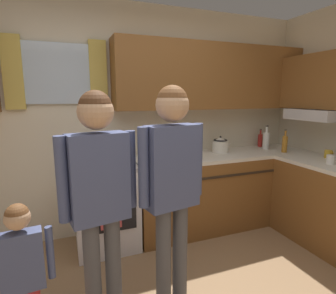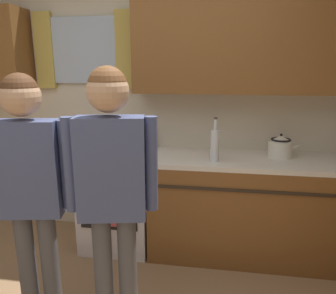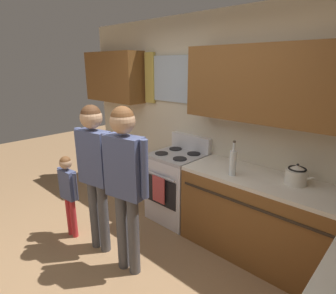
{
  "view_description": "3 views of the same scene",
  "coord_description": "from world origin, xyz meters",
  "px_view_note": "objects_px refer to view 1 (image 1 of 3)",
  "views": [
    {
      "loc": [
        -0.62,
        -1.25,
        1.59
      ],
      "look_at": [
        0.26,
        1.04,
        1.13
      ],
      "focal_mm": 29.25,
      "sensor_mm": 36.0,
      "label": 1
    },
    {
      "loc": [
        0.63,
        -1.16,
        1.64
      ],
      "look_at": [
        0.32,
        0.83,
        1.15
      ],
      "focal_mm": 34.03,
      "sensor_mm": 36.0,
      "label": 2
    },
    {
      "loc": [
        1.95,
        -0.99,
        1.99
      ],
      "look_at": [
        0.3,
        0.77,
        1.28
      ],
      "focal_mm": 29.4,
      "sensor_mm": 36.0,
      "label": 3
    }
  ],
  "objects_px": {
    "bottle_milk_white": "(266,140)",
    "stovetop_kettle": "(220,145)",
    "bottle_sauce_red": "(260,140)",
    "adult_holding_child": "(99,187)",
    "bottle_oil_amber": "(285,144)",
    "adult_in_plaid": "(172,175)",
    "bottle_tall_clear": "(187,147)",
    "small_child": "(23,267)",
    "stove_oven": "(105,203)",
    "mug_mustard_yellow": "(328,154)",
    "mug_ceramic_white": "(331,159)"
  },
  "relations": [
    {
      "from": "small_child",
      "to": "bottle_tall_clear",
      "type": "bearing_deg",
      "value": 34.84
    },
    {
      "from": "bottle_oil_amber",
      "to": "mug_mustard_yellow",
      "type": "height_order",
      "value": "bottle_oil_amber"
    },
    {
      "from": "bottle_tall_clear",
      "to": "mug_ceramic_white",
      "type": "bearing_deg",
      "value": -28.15
    },
    {
      "from": "mug_ceramic_white",
      "to": "mug_mustard_yellow",
      "type": "distance_m",
      "value": 0.32
    },
    {
      "from": "bottle_tall_clear",
      "to": "bottle_sauce_red",
      "type": "bearing_deg",
      "value": 15.97
    },
    {
      "from": "bottle_sauce_red",
      "to": "mug_ceramic_white",
      "type": "distance_m",
      "value": 1.07
    },
    {
      "from": "bottle_milk_white",
      "to": "mug_mustard_yellow",
      "type": "height_order",
      "value": "bottle_milk_white"
    },
    {
      "from": "stovetop_kettle",
      "to": "small_child",
      "type": "distance_m",
      "value": 2.45
    },
    {
      "from": "bottle_tall_clear",
      "to": "stovetop_kettle",
      "type": "bearing_deg",
      "value": 21.47
    },
    {
      "from": "bottle_tall_clear",
      "to": "bottle_oil_amber",
      "type": "bearing_deg",
      "value": -2.58
    },
    {
      "from": "stove_oven",
      "to": "adult_holding_child",
      "type": "relative_size",
      "value": 0.68
    },
    {
      "from": "bottle_oil_amber",
      "to": "mug_ceramic_white",
      "type": "bearing_deg",
      "value": -90.19
    },
    {
      "from": "mug_mustard_yellow",
      "to": "adult_holding_child",
      "type": "relative_size",
      "value": 0.07
    },
    {
      "from": "small_child",
      "to": "bottle_sauce_red",
      "type": "bearing_deg",
      "value": 26.9
    },
    {
      "from": "stove_oven",
      "to": "adult_holding_child",
      "type": "xyz_separation_m",
      "value": [
        -0.18,
        -1.1,
        0.56
      ]
    },
    {
      "from": "stove_oven",
      "to": "bottle_milk_white",
      "type": "distance_m",
      "value": 2.18
    },
    {
      "from": "bottle_tall_clear",
      "to": "small_child",
      "type": "distance_m",
      "value": 1.88
    },
    {
      "from": "bottle_oil_amber",
      "to": "bottle_sauce_red",
      "type": "bearing_deg",
      "value": 92.79
    },
    {
      "from": "bottle_oil_amber",
      "to": "mug_mustard_yellow",
      "type": "distance_m",
      "value": 0.49
    },
    {
      "from": "stovetop_kettle",
      "to": "adult_in_plaid",
      "type": "height_order",
      "value": "adult_in_plaid"
    },
    {
      "from": "small_child",
      "to": "adult_holding_child",
      "type": "bearing_deg",
      "value": 12.16
    },
    {
      "from": "bottle_milk_white",
      "to": "stovetop_kettle",
      "type": "distance_m",
      "value": 0.68
    },
    {
      "from": "stove_oven",
      "to": "small_child",
      "type": "distance_m",
      "value": 1.37
    },
    {
      "from": "mug_ceramic_white",
      "to": "adult_holding_child",
      "type": "xyz_separation_m",
      "value": [
        -2.36,
        -0.25,
        0.07
      ]
    },
    {
      "from": "stove_oven",
      "to": "small_child",
      "type": "height_order",
      "value": "stove_oven"
    },
    {
      "from": "stove_oven",
      "to": "adult_holding_child",
      "type": "height_order",
      "value": "adult_holding_child"
    },
    {
      "from": "bottle_sauce_red",
      "to": "bottle_oil_amber",
      "type": "xyz_separation_m",
      "value": [
        0.02,
        -0.43,
        0.02
      ]
    },
    {
      "from": "bottle_oil_amber",
      "to": "mug_ceramic_white",
      "type": "height_order",
      "value": "bottle_oil_amber"
    },
    {
      "from": "mug_ceramic_white",
      "to": "bottle_milk_white",
      "type": "bearing_deg",
      "value": 94.5
    },
    {
      "from": "bottle_tall_clear",
      "to": "mug_mustard_yellow",
      "type": "bearing_deg",
      "value": -17.35
    },
    {
      "from": "bottle_sauce_red",
      "to": "adult_holding_child",
      "type": "bearing_deg",
      "value": -150.57
    },
    {
      "from": "stove_oven",
      "to": "bottle_tall_clear",
      "type": "distance_m",
      "value": 1.06
    },
    {
      "from": "bottle_milk_white",
      "to": "adult_in_plaid",
      "type": "distance_m",
      "value": 2.13
    },
    {
      "from": "bottle_oil_amber",
      "to": "small_child",
      "type": "distance_m",
      "value": 3.01
    },
    {
      "from": "small_child",
      "to": "bottle_oil_amber",
      "type": "bearing_deg",
      "value": 19.39
    },
    {
      "from": "mug_ceramic_white",
      "to": "adult_in_plaid",
      "type": "xyz_separation_m",
      "value": [
        -1.86,
        -0.25,
        0.1
      ]
    },
    {
      "from": "bottle_sauce_red",
      "to": "adult_holding_child",
      "type": "height_order",
      "value": "adult_holding_child"
    },
    {
      "from": "bottle_sauce_red",
      "to": "stove_oven",
      "type": "bearing_deg",
      "value": -174.16
    },
    {
      "from": "bottle_oil_amber",
      "to": "adult_holding_child",
      "type": "xyz_separation_m",
      "value": [
        -2.36,
        -0.89,
        0.01
      ]
    },
    {
      "from": "bottle_tall_clear",
      "to": "adult_holding_child",
      "type": "distance_m",
      "value": 1.42
    },
    {
      "from": "bottle_tall_clear",
      "to": "mug_mustard_yellow",
      "type": "distance_m",
      "value": 1.62
    },
    {
      "from": "bottle_oil_amber",
      "to": "adult_in_plaid",
      "type": "distance_m",
      "value": 2.07
    },
    {
      "from": "mug_mustard_yellow",
      "to": "adult_holding_child",
      "type": "height_order",
      "value": "adult_holding_child"
    },
    {
      "from": "bottle_sauce_red",
      "to": "stovetop_kettle",
      "type": "distance_m",
      "value": 0.74
    },
    {
      "from": "bottle_tall_clear",
      "to": "stovetop_kettle",
      "type": "xyz_separation_m",
      "value": [
        0.56,
        0.22,
        -0.05
      ]
    },
    {
      "from": "bottle_tall_clear",
      "to": "adult_in_plaid",
      "type": "xyz_separation_m",
      "value": [
        -0.56,
        -0.95,
        0.01
      ]
    },
    {
      "from": "stove_oven",
      "to": "stovetop_kettle",
      "type": "distance_m",
      "value": 1.53
    },
    {
      "from": "adult_holding_child",
      "to": "adult_in_plaid",
      "type": "relative_size",
      "value": 0.98
    },
    {
      "from": "bottle_tall_clear",
      "to": "adult_in_plaid",
      "type": "bearing_deg",
      "value": -120.35
    },
    {
      "from": "bottle_oil_amber",
      "to": "adult_in_plaid",
      "type": "xyz_separation_m",
      "value": [
        -1.86,
        -0.89,
        0.04
      ]
    }
  ]
}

